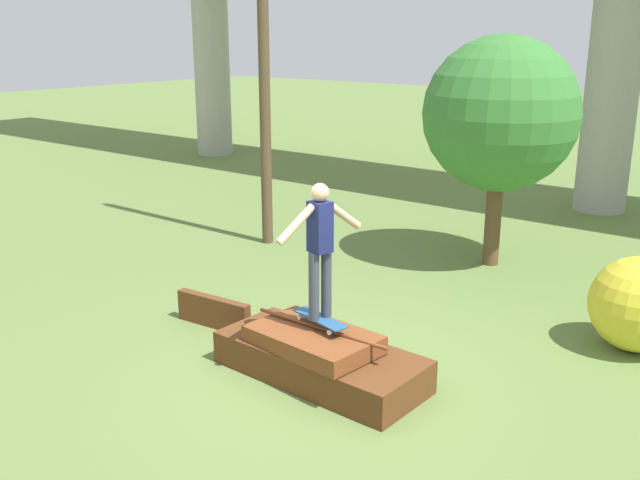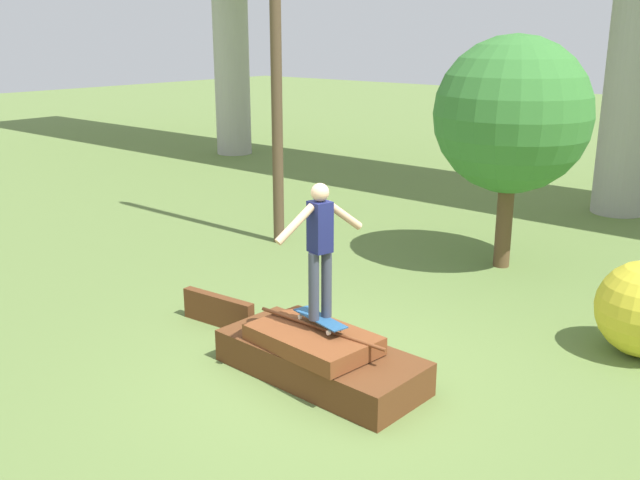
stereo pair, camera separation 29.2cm
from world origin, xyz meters
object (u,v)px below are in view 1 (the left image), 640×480
skater (320,242)px  utility_pole (263,3)px  bush_yellow_flowering (638,304)px  skateboard (320,319)px  tree_behind_left (500,115)px

skater → utility_pole: utility_pole is taller
skater → utility_pole: size_ratio=0.19×
skater → bush_yellow_flowering: bearing=48.3°
skateboard → utility_pole: size_ratio=0.10×
tree_behind_left → bush_yellow_flowering: (2.87, -2.04, -1.93)m
skater → tree_behind_left: tree_behind_left is taller
skateboard → skater: bearing=161.6°
utility_pole → bush_yellow_flowering: (6.73, -0.67, -3.67)m
skater → utility_pole: bearing=138.3°
skateboard → tree_behind_left: size_ratio=0.21×
utility_pole → tree_behind_left: bearing=19.6°
skateboard → tree_behind_left: 5.34m
skateboard → skater: size_ratio=0.52×
tree_behind_left → bush_yellow_flowering: bearing=-35.4°
tree_behind_left → skateboard: bearing=-87.4°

